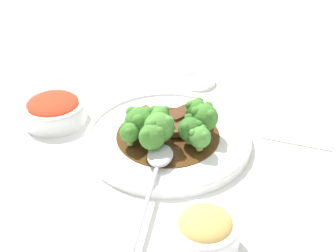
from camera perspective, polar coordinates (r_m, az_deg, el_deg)
ground_plane at (r=0.81m, az=0.00°, el=-1.99°), size 4.00×4.00×0.00m
main_plate at (r=0.80m, az=0.00°, el=-1.41°), size 0.29×0.29×0.02m
beef_strip_0 at (r=0.81m, az=1.38°, el=0.10°), size 0.05×0.06×0.01m
beef_strip_1 at (r=0.83m, az=-2.35°, el=1.19°), size 0.07×0.06×0.01m
beef_strip_2 at (r=0.83m, az=1.73°, el=1.40°), size 0.06×0.06×0.02m
broccoli_floret_0 at (r=0.76m, az=2.75°, el=-0.37°), size 0.04×0.04×0.05m
broccoli_floret_1 at (r=0.76m, az=-4.71°, el=-0.79°), size 0.03×0.03×0.04m
broccoli_floret_2 at (r=0.78m, az=4.47°, el=1.09°), size 0.05×0.05×0.06m
broccoli_floret_3 at (r=0.75m, az=-1.10°, el=-0.10°), size 0.05×0.05×0.06m
broccoli_floret_4 at (r=0.79m, az=-1.03°, el=1.30°), size 0.03×0.03×0.05m
broccoli_floret_5 at (r=0.75m, az=3.92°, el=-1.35°), size 0.04×0.04×0.04m
broccoli_floret_6 at (r=0.74m, az=-1.98°, el=-1.29°), size 0.04×0.04×0.05m
broccoli_floret_7 at (r=0.78m, az=-3.48°, el=0.60°), size 0.05×0.05×0.05m
broccoli_floret_8 at (r=0.82m, az=3.48°, el=2.03°), size 0.04×0.04×0.04m
serving_spoon at (r=0.72m, az=-1.31°, el=-4.81°), size 0.04×0.23×0.01m
side_bowl_kimchi at (r=0.88m, az=-13.73°, el=2.01°), size 0.12×0.12×0.05m
side_bowl_appetizer at (r=0.62m, az=4.52°, el=-12.72°), size 0.09×0.09×0.06m
sauce_dish at (r=0.98m, az=3.80°, el=5.50°), size 0.07×0.07×0.01m
paper_napkin at (r=0.86m, az=15.50°, el=-0.75°), size 0.13×0.08×0.01m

